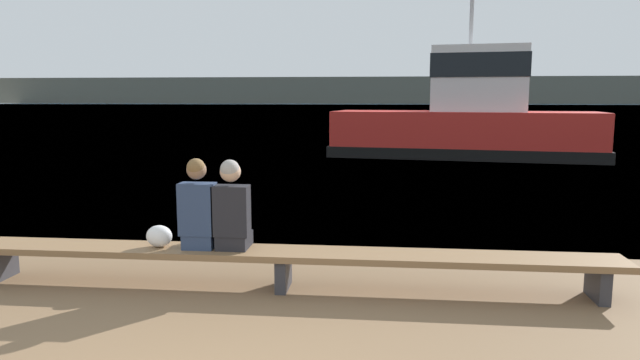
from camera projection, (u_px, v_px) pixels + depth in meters
water_surface at (375, 106)px, 126.00m from camera, size 240.00×240.00×0.00m
far_shoreline at (377, 90)px, 185.31m from camera, size 600.00×12.00×8.41m
bench_main at (283, 257)px, 6.27m from camera, size 7.26×0.54×0.43m
person_left at (198, 209)px, 6.30m from camera, size 0.39×0.42×1.01m
person_right at (232, 209)px, 6.26m from camera, size 0.39×0.43×1.00m
shopping_bag at (159, 236)px, 6.40m from camera, size 0.29×0.21×0.25m
tugboat_red at (467, 123)px, 19.92m from camera, size 9.54×4.11×6.91m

